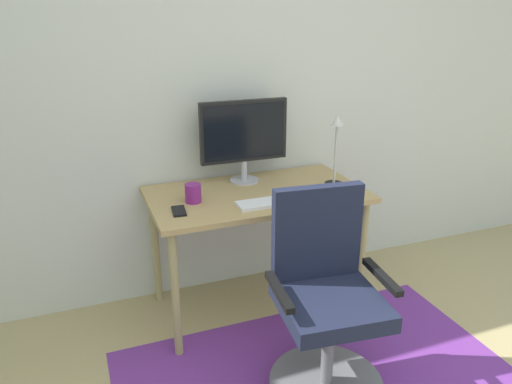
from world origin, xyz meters
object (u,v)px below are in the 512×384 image
at_px(desk_lamp, 336,143).
at_px(computer_mouse, 323,192).
at_px(desk, 257,205).
at_px(monitor, 244,134).
at_px(keyboard, 276,201).
at_px(coffee_cup, 193,193).
at_px(office_chair, 325,314).
at_px(cell_phone, 179,211).

bearing_deg(desk_lamp, computer_mouse, -139.92).
distance_m(desk, monitor, 0.43).
bearing_deg(keyboard, coffee_cup, 157.01).
bearing_deg(computer_mouse, keyboard, -174.93).
distance_m(desk, coffee_cup, 0.40).
distance_m(desk_lamp, office_chair, 1.03).
height_order(computer_mouse, cell_phone, computer_mouse).
bearing_deg(desk_lamp, office_chair, -120.93).
bearing_deg(keyboard, desk_lamp, 17.83).
xyz_separation_m(desk_lamp, office_chair, (-0.42, -0.70, -0.63)).
distance_m(keyboard, office_chair, 0.67).
distance_m(monitor, computer_mouse, 0.58).
height_order(computer_mouse, coffee_cup, coffee_cup).
distance_m(desk, keyboard, 0.22).
height_order(computer_mouse, desk_lamp, desk_lamp).
height_order(desk, office_chair, office_chair).
xyz_separation_m(computer_mouse, coffee_cup, (-0.72, 0.15, 0.03)).
relative_size(desk, monitor, 2.31).
bearing_deg(computer_mouse, office_chair, -115.77).
bearing_deg(desk_lamp, monitor, 151.42).
height_order(desk, desk_lamp, desk_lamp).
bearing_deg(keyboard, cell_phone, 172.75).
distance_m(coffee_cup, cell_phone, 0.16).
bearing_deg(monitor, desk, -89.41).
xyz_separation_m(monitor, cell_phone, (-0.48, -0.34, -0.29)).
bearing_deg(office_chair, desk_lamp, 65.16).
xyz_separation_m(desk, desk_lamp, (0.48, -0.06, 0.35)).
distance_m(computer_mouse, office_chair, 0.75).
xyz_separation_m(monitor, coffee_cup, (-0.38, -0.23, -0.24)).
distance_m(monitor, office_chair, 1.17).
bearing_deg(desk, office_chair, -85.57).
xyz_separation_m(desk, office_chair, (0.06, -0.75, -0.28)).
relative_size(computer_mouse, office_chair, 0.10).
bearing_deg(monitor, coffee_cup, -149.05).
height_order(cell_phone, office_chair, office_chair).
xyz_separation_m(desk, cell_phone, (-0.49, -0.13, 0.09)).
height_order(keyboard, computer_mouse, computer_mouse).
bearing_deg(computer_mouse, desk_lamp, 40.08).
bearing_deg(office_chair, desk, 100.52).
height_order(monitor, desk_lamp, monitor).
distance_m(desk, office_chair, 0.81).
relative_size(computer_mouse, coffee_cup, 1.01).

